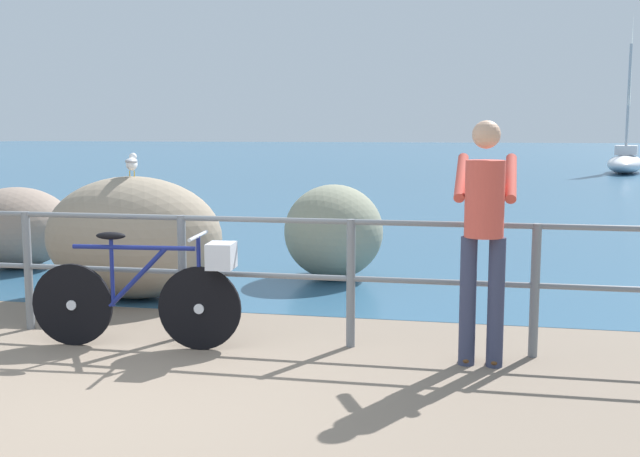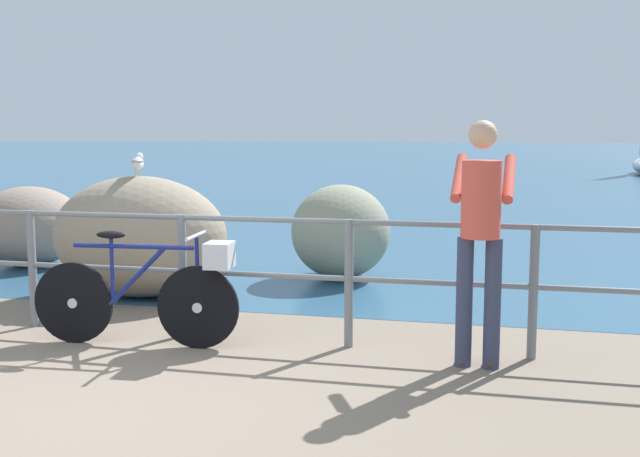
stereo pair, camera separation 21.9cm
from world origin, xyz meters
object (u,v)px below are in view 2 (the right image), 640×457
object	(u,v)px
person_at_railing	(480,231)
breakwater_boulder_left	(30,226)
bicycle	(152,289)
seagull	(138,162)
breakwater_boulder_main	(140,237)
breakwater_boulder_right	(341,232)

from	to	relation	value
person_at_railing	breakwater_boulder_left	xyz separation A→B (m)	(-5.65, 2.97, -0.49)
bicycle	person_at_railing	bearing A→B (deg)	-2.99
person_at_railing	breakwater_boulder_left	bearing A→B (deg)	64.56
seagull	person_at_railing	bearing A→B (deg)	-132.64
bicycle	seagull	world-z (taller)	seagull
seagull	breakwater_boulder_main	bearing A→B (deg)	15.95
bicycle	seagull	size ratio (longest dim) A/B	4.98
breakwater_boulder_main	breakwater_boulder_left	distance (m)	2.58
person_at_railing	breakwater_boulder_right	xyz separation A→B (m)	(-1.65, 3.04, -0.45)
breakwater_boulder_right	seagull	distance (m)	2.46
breakwater_boulder_right	seagull	xyz separation A→B (m)	(-1.79, -1.46, 0.84)
breakwater_boulder_right	breakwater_boulder_left	bearing A→B (deg)	-178.97
breakwater_boulder_left	breakwater_boulder_right	world-z (taller)	breakwater_boulder_right
breakwater_boulder_main	breakwater_boulder_left	bearing A→B (deg)	148.22
bicycle	breakwater_boulder_right	bearing A→B (deg)	69.85
breakwater_boulder_left	seagull	size ratio (longest dim) A/B	4.07
bicycle	breakwater_boulder_right	size ratio (longest dim) A/B	1.39
breakwater_boulder_left	breakwater_boulder_right	distance (m)	4.00
bicycle	seagull	bearing A→B (deg)	114.74
person_at_railing	seagull	bearing A→B (deg)	67.59
breakwater_boulder_left	seagull	xyz separation A→B (m)	(2.21, -1.39, 0.88)
person_at_railing	seagull	distance (m)	3.80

